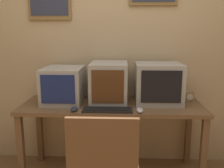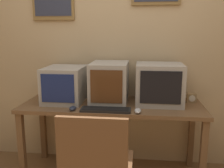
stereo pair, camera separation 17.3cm
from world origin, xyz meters
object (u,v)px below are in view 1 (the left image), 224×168
object	(u,v)px
mouse_near_keyboard	(140,110)
desk_clock	(189,96)
monitor_right	(158,83)
mouse_far_corner	(74,109)
monitor_center	(109,83)
monitor_left	(64,85)
keyboard_main	(108,110)

from	to	relation	value
mouse_near_keyboard	desk_clock	bearing A→B (deg)	36.64
monitor_right	mouse_far_corner	distance (m)	0.86
monitor_center	mouse_near_keyboard	world-z (taller)	monitor_center
monitor_left	monitor_right	bearing A→B (deg)	1.06
monitor_left	mouse_near_keyboard	xyz separation A→B (m)	(0.74, -0.30, -0.16)
monitor_right	mouse_far_corner	xyz separation A→B (m)	(-0.78, -0.31, -0.18)
keyboard_main	desk_clock	bearing A→B (deg)	24.97
keyboard_main	monitor_right	bearing A→B (deg)	32.21
mouse_near_keyboard	keyboard_main	bearing A→B (deg)	177.18
keyboard_main	monitor_left	bearing A→B (deg)	147.72
mouse_far_corner	mouse_near_keyboard	bearing A→B (deg)	-0.37
monitor_center	mouse_near_keyboard	size ratio (longest dim) A/B	4.03
mouse_near_keyboard	desk_clock	world-z (taller)	desk_clock
monitor_right	mouse_near_keyboard	world-z (taller)	monitor_right
monitor_center	mouse_near_keyboard	xyz separation A→B (m)	(0.29, -0.31, -0.18)
monitor_center	desk_clock	world-z (taller)	monitor_center
keyboard_main	mouse_near_keyboard	bearing A→B (deg)	-2.82
monitor_right	desk_clock	xyz separation A→B (m)	(0.33, 0.07, -0.15)
monitor_left	mouse_near_keyboard	bearing A→B (deg)	-22.14
monitor_center	monitor_left	bearing A→B (deg)	-179.00
desk_clock	monitor_left	bearing A→B (deg)	-175.83
mouse_near_keyboard	monitor_right	bearing A→B (deg)	58.20
monitor_left	keyboard_main	bearing A→B (deg)	-32.28
monitor_center	mouse_far_corner	size ratio (longest dim) A/B	4.42
mouse_far_corner	desk_clock	distance (m)	1.18
monitor_center	desk_clock	distance (m)	0.83
monitor_right	mouse_far_corner	bearing A→B (deg)	-158.04
monitor_right	desk_clock	world-z (taller)	monitor_right
mouse_near_keyboard	desk_clock	size ratio (longest dim) A/B	1.27
keyboard_main	mouse_near_keyboard	xyz separation A→B (m)	(0.28, -0.01, 0.00)
monitor_left	monitor_right	size ratio (longest dim) A/B	1.05
monitor_center	keyboard_main	distance (m)	0.35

